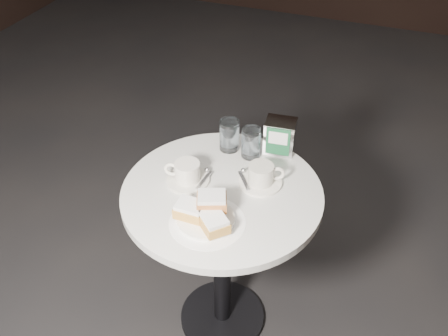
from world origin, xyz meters
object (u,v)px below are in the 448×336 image
Objects in this scene: water_glass_left at (229,136)px; coffee_cup_right at (261,176)px; beignet_plate at (205,213)px; napkin_dispenser at (280,136)px; water_glass_right at (251,143)px; coffee_cup_left at (187,174)px; cafe_table at (222,231)px.

coffee_cup_right is at bearing -41.61° from water_glass_left.
napkin_dispenser is at bearing 75.78° from beignet_plate.
coffee_cup_right is 1.51× the size of napkin_dispenser.
beignet_plate is 1.96× the size of water_glass_left.
water_glass_right is (0.09, -0.01, -0.00)m from water_glass_left.
water_glass_right is (0.02, 0.38, 0.02)m from beignet_plate.
beignet_plate is at bearing -93.69° from water_glass_right.
water_glass_right is (0.16, 0.22, 0.02)m from coffee_cup_left.
coffee_cup_left is at bearing -106.61° from water_glass_left.
beignet_plate is 1.84× the size of napkin_dispenser.
water_glass_left is at bearing -168.82° from napkin_dispenser.
coffee_cup_right is at bearing 65.52° from beignet_plate.
coffee_cup_left reaches higher than cafe_table.
water_glass_right reaches higher than coffee_cup_right.
cafe_table is 0.34m from water_glass_right.
beignet_plate is 2.04× the size of water_glass_right.
beignet_plate is 0.21m from coffee_cup_left.
water_glass_left is (-0.07, 0.40, 0.03)m from beignet_plate.
napkin_dispenser is (0.25, 0.29, 0.03)m from coffee_cup_left.
cafe_table is at bearing -75.52° from water_glass_left.
napkin_dispenser is at bearing 37.52° from water_glass_right.
coffee_cup_right is 0.24m from water_glass_left.
napkin_dispenser reaches higher than water_glass_right.
napkin_dispenser reaches higher than coffee_cup_left.
coffee_cup_left is at bearing 176.53° from coffee_cup_right.
water_glass_right is at bearing 99.48° from coffee_cup_right.
water_glass_left reaches higher than water_glass_right.
cafe_table is at bearing -12.37° from coffee_cup_left.
coffee_cup_right is 0.17m from water_glass_right.
water_glass_left is (-0.18, 0.16, 0.03)m from coffee_cup_right.
water_glass_right is (-0.09, 0.14, 0.02)m from coffee_cup_right.
beignet_plate is 0.27m from coffee_cup_right.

